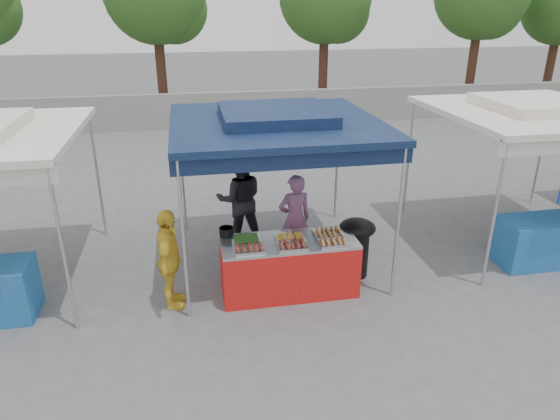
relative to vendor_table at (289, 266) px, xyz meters
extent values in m
plane|color=#58585B|center=(0.00, 0.10, -0.43)|extent=(80.00, 80.00, 0.00)
cube|color=gray|center=(0.00, 11.10, 0.17)|extent=(40.00, 0.25, 1.20)
cylinder|color=#B8B9C0|center=(-1.50, -0.40, 0.72)|extent=(0.05, 0.05, 2.30)
cylinder|color=#B8B9C0|center=(1.50, -0.40, 0.72)|extent=(0.05, 0.05, 2.30)
cylinder|color=#B8B9C0|center=(-1.50, 2.60, 0.72)|extent=(0.05, 0.05, 2.30)
cylinder|color=#B8B9C0|center=(1.50, 2.60, 0.72)|extent=(0.05, 0.05, 2.30)
cube|color=#101E40|center=(0.00, 1.10, 1.92)|extent=(3.20, 3.20, 0.10)
cube|color=#101E40|center=(0.00, 1.10, 2.05)|extent=(1.65, 1.65, 0.18)
cube|color=#101E40|center=(0.00, -0.40, 1.77)|extent=(3.20, 0.04, 0.25)
cylinder|color=#B8B9C0|center=(-3.00, -0.40, 0.72)|extent=(0.05, 0.05, 2.30)
cylinder|color=#B8B9C0|center=(-3.00, 2.60, 0.72)|extent=(0.05, 0.05, 2.30)
cylinder|color=#B8B9C0|center=(3.00, -0.40, 0.72)|extent=(0.05, 0.05, 2.30)
cylinder|color=#B8B9C0|center=(3.00, 2.60, 0.72)|extent=(0.05, 0.05, 2.30)
cylinder|color=#B8B9C0|center=(6.00, 2.60, 0.72)|extent=(0.05, 0.05, 2.30)
cube|color=beige|center=(4.50, 1.10, 1.92)|extent=(3.20, 3.20, 0.10)
cube|color=beige|center=(4.50, 1.10, 2.05)|extent=(1.65, 1.65, 0.18)
cube|color=#1E5AA0|center=(4.50, 0.10, -0.03)|extent=(1.80, 0.70, 0.80)
cylinder|color=#402418|center=(-2.14, 13.30, 1.56)|extent=(0.36, 0.36, 3.96)
sphere|color=#2F5C1E|center=(-1.54, 13.50, 3.43)|extent=(2.49, 2.49, 2.49)
cylinder|color=#402418|center=(4.16, 13.41, 1.50)|extent=(0.36, 0.36, 3.85)
sphere|color=#2F5C1E|center=(4.76, 13.61, 3.32)|extent=(2.42, 2.42, 2.42)
cylinder|color=#402418|center=(10.34, 12.90, 1.59)|extent=(0.36, 0.36, 4.02)
sphere|color=#2F5C1E|center=(10.94, 13.10, 3.48)|extent=(2.53, 2.53, 2.53)
cylinder|color=#402418|center=(14.43, 13.48, 1.36)|extent=(0.36, 0.36, 3.57)
cube|color=red|center=(0.00, 0.00, -0.02)|extent=(2.00, 0.80, 0.81)
cube|color=#B8B9C0|center=(0.00, 0.00, 0.40)|extent=(2.00, 0.80, 0.04)
cube|color=silver|center=(-0.61, -0.23, 0.45)|extent=(0.42, 0.30, 0.05)
cube|color=maroon|center=(-0.61, -0.23, 0.49)|extent=(0.35, 0.25, 0.02)
cube|color=silver|center=(-0.01, -0.24, 0.45)|extent=(0.42, 0.30, 0.05)
cube|color=maroon|center=(-0.01, -0.24, 0.49)|extent=(0.35, 0.25, 0.02)
cube|color=silver|center=(0.60, -0.24, 0.45)|extent=(0.42, 0.30, 0.05)
cube|color=#AC6C3B|center=(0.60, -0.24, 0.49)|extent=(0.35, 0.25, 0.02)
cube|color=silver|center=(-0.62, 0.09, 0.45)|extent=(0.42, 0.30, 0.05)
cube|color=#28561D|center=(-0.62, 0.09, 0.49)|extent=(0.35, 0.25, 0.02)
cube|color=silver|center=(0.02, 0.05, 0.45)|extent=(0.42, 0.30, 0.05)
cube|color=gold|center=(0.02, 0.05, 0.49)|extent=(0.35, 0.25, 0.02)
cube|color=silver|center=(0.61, 0.08, 0.45)|extent=(0.42, 0.30, 0.05)
cube|color=#AC6C3B|center=(0.61, 0.08, 0.49)|extent=(0.35, 0.25, 0.02)
cylinder|color=black|center=(-0.88, 0.35, 0.49)|extent=(0.22, 0.22, 0.13)
cylinder|color=#B8B9C0|center=(-0.03, -0.19, 0.47)|extent=(0.07, 0.07, 0.09)
cylinder|color=black|center=(1.15, 0.29, -0.04)|extent=(0.40, 0.40, 0.77)
ellipsoid|color=black|center=(1.15, 0.29, 0.41)|extent=(0.57, 0.57, 0.26)
cube|color=#133AA0|center=(-0.35, 0.52, -0.26)|extent=(0.55, 0.38, 0.33)
cube|color=#133AA0|center=(0.15, 0.70, -0.29)|extent=(0.44, 0.31, 0.27)
cube|color=#133AA0|center=(0.15, 0.70, -0.03)|extent=(0.43, 0.30, 0.26)
imported|color=#87567E|center=(0.29, 0.92, 0.35)|extent=(0.61, 0.44, 1.54)
imported|color=black|center=(-0.52, 1.73, 0.44)|extent=(0.86, 0.67, 1.73)
imported|color=gold|center=(-1.73, -0.08, 0.32)|extent=(0.46, 0.91, 1.49)
camera|label=1|loc=(-1.35, -6.42, 3.65)|focal=32.00mm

